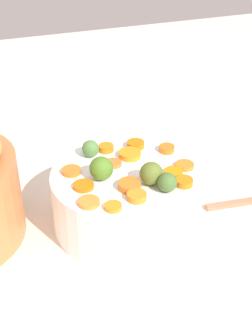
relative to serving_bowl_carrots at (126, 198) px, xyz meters
name	(u,v)px	position (x,y,z in m)	size (l,w,h in m)	color
tabletop	(109,230)	(0.03, 0.00, -0.06)	(2.40, 2.40, 0.02)	beige
serving_bowl_carrots	(126,198)	(0.00, 0.00, 0.00)	(0.25, 0.25, 0.10)	white
carrot_slice_0	(71,171)	(0.09, -0.03, 0.06)	(0.03, 0.03, 0.01)	orange
carrot_slice_1	(113,207)	(0.05, 0.08, 0.06)	(0.03, 0.03, 0.01)	orange
carrot_slice_2	(184,182)	(-0.07, 0.07, 0.06)	(0.03, 0.03, 0.01)	orange
carrot_slice_3	(130,154)	(-0.03, -0.05, 0.06)	(0.04, 0.04, 0.01)	orange
carrot_slice_4	(114,163)	(0.01, -0.03, 0.06)	(0.03, 0.03, 0.01)	orange
carrot_slice_5	(136,145)	(-0.05, -0.07, 0.06)	(0.03, 0.03, 0.01)	orange
carrot_slice_6	(89,202)	(0.08, 0.06, 0.06)	(0.03, 0.03, 0.01)	orange
carrot_slice_7	(106,148)	(0.01, -0.08, 0.06)	(0.03, 0.03, 0.01)	orange
carrot_slice_8	(129,185)	(0.01, 0.04, 0.06)	(0.04, 0.04, 0.01)	orange
carrot_slice_9	(185,165)	(-0.10, 0.02, 0.06)	(0.03, 0.03, 0.01)	orange
carrot_slice_10	(84,186)	(0.08, 0.02, 0.05)	(0.03, 0.03, 0.01)	orange
carrot_slice_11	(173,173)	(-0.07, 0.03, 0.06)	(0.03, 0.03, 0.01)	orange
carrot_slice_12	(137,196)	(0.01, 0.07, 0.06)	(0.03, 0.03, 0.01)	orange
carrot_slice_13	(167,149)	(-0.09, -0.04, 0.06)	(0.03, 0.03, 0.01)	orange
brussels_sprout_0	(167,182)	(-0.04, 0.07, 0.07)	(0.03, 0.03, 0.03)	#4A6C30
brussels_sprout_1	(151,173)	(-0.03, 0.04, 0.07)	(0.04, 0.04, 0.04)	#5D6F29
brussels_sprout_2	(90,149)	(0.04, -0.07, 0.07)	(0.03, 0.03, 0.03)	#51813F
brussels_sprout_3	(102,170)	(0.04, 0.01, 0.07)	(0.04, 0.04, 0.04)	#4F7D25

